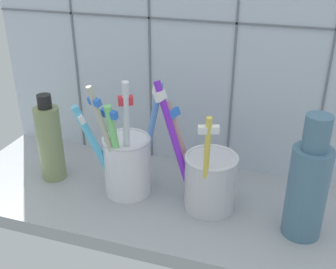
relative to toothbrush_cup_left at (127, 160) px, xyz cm
name	(u,v)px	position (x,y,z in cm)	size (l,w,h in cm)	color
counter_slab	(168,204)	(6.09, 0.12, -6.13)	(64.00, 22.00, 2.00)	#9EA3A8
tile_wall_back	(193,36)	(6.09, 12.12, 15.37)	(64.00, 2.20, 45.00)	silver
toothbrush_cup_left	(127,160)	(0.00, 0.00, 0.00)	(10.53, 10.54, 18.07)	white
toothbrush_cup_right	(208,177)	(11.82, 0.23, -0.66)	(11.82, 8.63, 17.27)	silver
ceramic_vase	(308,186)	(24.31, -1.78, 1.82)	(4.80, 4.80, 16.09)	slate
soap_bottle	(48,143)	(-12.36, -0.34, 0.97)	(3.68, 3.68, 13.52)	#869462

